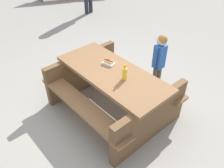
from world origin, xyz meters
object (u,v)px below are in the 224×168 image
at_px(hotdog_tray, 108,62).
at_px(child_in_coat, 160,57).
at_px(picnic_table, 112,88).
at_px(soda_bottle, 125,73).

height_order(hotdog_tray, child_in_coat, child_in_coat).
xyz_separation_m(hotdog_tray, child_in_coat, (-0.06, -0.89, -0.09)).
relative_size(picnic_table, hotdog_tray, 10.09).
bearing_deg(soda_bottle, child_in_coat, -66.00).
relative_size(picnic_table, soda_bottle, 9.16).
xyz_separation_m(picnic_table, hotdog_tray, (0.20, -0.04, 0.34)).
relative_size(hotdog_tray, child_in_coat, 0.19).
xyz_separation_m(soda_bottle, hotdog_tray, (0.44, 0.04, -0.08)).
height_order(soda_bottle, child_in_coat, child_in_coat).
height_order(picnic_table, child_in_coat, child_in_coat).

